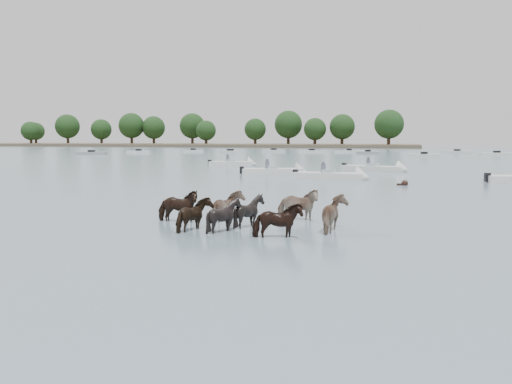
# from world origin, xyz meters

# --- Properties ---
(ground) EXTENTS (400.00, 400.00, 0.00)m
(ground) POSITION_xyz_m (0.00, 0.00, 0.00)
(ground) COLOR slate
(ground) RESTS_ON ground
(shoreline) EXTENTS (160.00, 30.00, 1.00)m
(shoreline) POSITION_xyz_m (-70.00, 150.00, 0.50)
(shoreline) COLOR #4C4233
(shoreline) RESTS_ON ground
(pony_herd) EXTENTS (7.36, 4.53, 1.37)m
(pony_herd) POSITION_xyz_m (0.93, -0.71, 0.47)
(pony_herd) COLOR black
(pony_herd) RESTS_ON ground
(swimming_pony) EXTENTS (0.72, 0.44, 0.44)m
(swimming_pony) POSITION_xyz_m (5.84, 16.88, 0.10)
(swimming_pony) COLOR black
(swimming_pony) RESTS_ON ground
(motorboat_a) EXTENTS (5.69, 3.50, 1.92)m
(motorboat_a) POSITION_xyz_m (-4.11, 24.70, 0.23)
(motorboat_a) COLOR silver
(motorboat_a) RESTS_ON ground
(motorboat_b) EXTENTS (5.75, 2.05, 1.92)m
(motorboat_b) POSITION_xyz_m (1.26, 20.42, 0.23)
(motorboat_b) COLOR silver
(motorboat_b) RESTS_ON ground
(motorboat_c) EXTENTS (6.34, 3.53, 1.92)m
(motorboat_c) POSITION_xyz_m (3.77, 30.68, 0.22)
(motorboat_c) COLOR silver
(motorboat_c) RESTS_ON ground
(motorboat_f) EXTENTS (5.37, 2.60, 1.92)m
(motorboat_f) POSITION_xyz_m (-11.61, 35.86, 0.23)
(motorboat_f) COLOR silver
(motorboat_f) RESTS_ON ground
(distant_flotilla) EXTENTS (102.83, 29.46, 0.93)m
(distant_flotilla) POSITION_xyz_m (1.30, 77.87, 0.26)
(distant_flotilla) COLOR gray
(distant_flotilla) RESTS_ON ground
(treeline) EXTENTS (145.98, 20.71, 12.19)m
(treeline) POSITION_xyz_m (-67.61, 151.85, 6.77)
(treeline) COLOR #382619
(treeline) RESTS_ON ground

